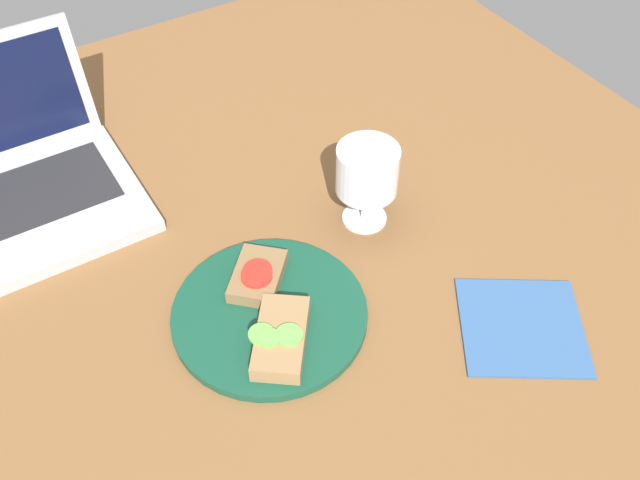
{
  "coord_description": "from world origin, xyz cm",
  "views": [
    {
      "loc": [
        -29.52,
        -56.94,
        77.41
      ],
      "look_at": [
        4.23,
        -1.54,
        8.0
      ],
      "focal_mm": 40.0,
      "sensor_mm": 36.0,
      "label": 1
    }
  ],
  "objects_px": {
    "sandwich_with_tomato": "(258,276)",
    "sandwich_with_cucumber": "(281,338)",
    "laptop": "(19,185)",
    "wine_glass": "(367,174)",
    "plate": "(270,314)",
    "napkin": "(522,327)"
  },
  "relations": [
    {
      "from": "sandwich_with_tomato",
      "to": "sandwich_with_cucumber",
      "type": "xyz_separation_m",
      "value": [
        -0.02,
        -0.1,
        0.0
      ]
    },
    {
      "from": "laptop",
      "to": "sandwich_with_tomato",
      "type": "bearing_deg",
      "value": -56.01
    },
    {
      "from": "wine_glass",
      "to": "laptop",
      "type": "xyz_separation_m",
      "value": [
        -0.42,
        0.29,
        -0.05
      ]
    },
    {
      "from": "sandwich_with_cucumber",
      "to": "laptop",
      "type": "distance_m",
      "value": 0.48
    },
    {
      "from": "plate",
      "to": "napkin",
      "type": "bearing_deg",
      "value": -34.36
    },
    {
      "from": "sandwich_with_tomato",
      "to": "laptop",
      "type": "distance_m",
      "value": 0.4
    },
    {
      "from": "sandwich_with_tomato",
      "to": "laptop",
      "type": "relative_size",
      "value": 0.34
    },
    {
      "from": "plate",
      "to": "laptop",
      "type": "bearing_deg",
      "value": 118.99
    },
    {
      "from": "plate",
      "to": "sandwich_with_tomato",
      "type": "distance_m",
      "value": 0.06
    },
    {
      "from": "sandwich_with_tomato",
      "to": "laptop",
      "type": "xyz_separation_m",
      "value": [
        -0.22,
        0.33,
        0.01
      ]
    },
    {
      "from": "sandwich_with_tomato",
      "to": "wine_glass",
      "type": "distance_m",
      "value": 0.21
    },
    {
      "from": "laptop",
      "to": "napkin",
      "type": "bearing_deg",
      "value": -49.67
    },
    {
      "from": "napkin",
      "to": "plate",
      "type": "bearing_deg",
      "value": 145.64
    },
    {
      "from": "plate",
      "to": "laptop",
      "type": "distance_m",
      "value": 0.44
    },
    {
      "from": "sandwich_with_tomato",
      "to": "sandwich_with_cucumber",
      "type": "relative_size",
      "value": 0.84
    },
    {
      "from": "sandwich_with_tomato",
      "to": "wine_glass",
      "type": "xyz_separation_m",
      "value": [
        0.19,
        0.03,
        0.06
      ]
    },
    {
      "from": "sandwich_with_cucumber",
      "to": "napkin",
      "type": "distance_m",
      "value": 0.31
    },
    {
      "from": "sandwich_with_cucumber",
      "to": "wine_glass",
      "type": "relative_size",
      "value": 1.0
    },
    {
      "from": "sandwich_with_tomato",
      "to": "wine_glass",
      "type": "height_order",
      "value": "wine_glass"
    },
    {
      "from": "sandwich_with_cucumber",
      "to": "wine_glass",
      "type": "distance_m",
      "value": 0.26
    },
    {
      "from": "laptop",
      "to": "napkin",
      "type": "height_order",
      "value": "laptop"
    },
    {
      "from": "laptop",
      "to": "napkin",
      "type": "distance_m",
      "value": 0.74
    }
  ]
}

